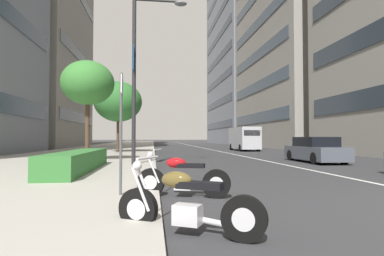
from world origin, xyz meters
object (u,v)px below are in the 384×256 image
(motorcycle_nearest_camera, at_px, (186,206))
(parking_sign_by_curb, at_px, (121,121))
(car_lead_in_lane, at_px, (315,150))
(delivery_van_ahead, at_px, (244,138))
(street_lamp_with_banners, at_px, (142,62))
(street_tree_near_plaza_corner, at_px, (118,102))
(motorcycle_by_sign_pole, at_px, (182,179))
(street_tree_mid_sidewalk, at_px, (88,83))

(motorcycle_nearest_camera, distance_m, parking_sign_by_curb, 2.97)
(parking_sign_by_curb, bearing_deg, car_lead_in_lane, -45.52)
(motorcycle_nearest_camera, relative_size, delivery_van_ahead, 0.38)
(delivery_van_ahead, relative_size, street_lamp_with_banners, 0.68)
(car_lead_in_lane, distance_m, street_tree_near_plaza_corner, 16.18)
(motorcycle_by_sign_pole, distance_m, street_tree_mid_sidewalk, 10.84)
(street_tree_near_plaza_corner, bearing_deg, motorcycle_by_sign_pole, -169.43)
(delivery_van_ahead, bearing_deg, parking_sign_by_curb, 157.18)
(motorcycle_by_sign_pole, relative_size, street_tree_mid_sidewalk, 0.41)
(street_tree_near_plaza_corner, bearing_deg, parking_sign_by_curb, -173.45)
(parking_sign_by_curb, bearing_deg, street_lamp_with_banners, -1.30)
(parking_sign_by_curb, relative_size, street_lamp_with_banners, 0.34)
(motorcycle_nearest_camera, xyz_separation_m, motorcycle_by_sign_pole, (2.77, -0.20, 0.01))
(street_lamp_with_banners, bearing_deg, motorcycle_nearest_camera, -174.45)
(parking_sign_by_curb, bearing_deg, motorcycle_nearest_camera, -154.52)
(motorcycle_nearest_camera, relative_size, parking_sign_by_curb, 0.77)
(motorcycle_by_sign_pole, height_order, street_lamp_with_banners, street_lamp_with_banners)
(delivery_van_ahead, height_order, street_lamp_with_banners, street_lamp_with_banners)
(street_tree_mid_sidewalk, distance_m, street_tree_near_plaza_corner, 10.08)
(car_lead_in_lane, xyz_separation_m, parking_sign_by_curb, (-9.52, 9.70, 1.05))
(street_tree_mid_sidewalk, bearing_deg, parking_sign_by_curb, -164.49)
(car_lead_in_lane, relative_size, street_lamp_with_banners, 0.58)
(car_lead_in_lane, bearing_deg, street_lamp_with_banners, 102.65)
(car_lead_in_lane, relative_size, parking_sign_by_curb, 1.71)
(street_tree_mid_sidewalk, bearing_deg, street_tree_near_plaza_corner, -2.40)
(motorcycle_by_sign_pole, bearing_deg, parking_sign_by_curb, 32.07)
(motorcycle_nearest_camera, height_order, delivery_van_ahead, delivery_van_ahead)
(car_lead_in_lane, distance_m, delivery_van_ahead, 15.40)
(street_lamp_with_banners, bearing_deg, street_tree_near_plaza_corner, 11.36)
(motorcycle_by_sign_pole, height_order, delivery_van_ahead, delivery_van_ahead)
(car_lead_in_lane, bearing_deg, street_tree_mid_sidewalk, 90.53)
(delivery_van_ahead, xyz_separation_m, street_lamp_with_banners, (-17.29, 10.05, 3.57))
(street_tree_mid_sidewalk, height_order, street_tree_near_plaza_corner, street_tree_near_plaza_corner)
(parking_sign_by_curb, height_order, street_tree_mid_sidewalk, street_tree_mid_sidewalk)
(car_lead_in_lane, relative_size, street_tree_mid_sidewalk, 0.86)
(motorcycle_by_sign_pole, height_order, street_tree_mid_sidewalk, street_tree_mid_sidewalk)
(delivery_van_ahead, bearing_deg, motorcycle_by_sign_pole, 159.62)
(motorcycle_by_sign_pole, distance_m, parking_sign_by_curb, 1.91)
(motorcycle_nearest_camera, xyz_separation_m, street_tree_mid_sidewalk, (12.09, 3.84, 3.78))
(parking_sign_by_curb, bearing_deg, delivery_van_ahead, -22.32)
(motorcycle_nearest_camera, relative_size, motorcycle_by_sign_pole, 0.94)
(motorcycle_nearest_camera, height_order, street_tree_mid_sidewalk, street_tree_mid_sidewalk)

